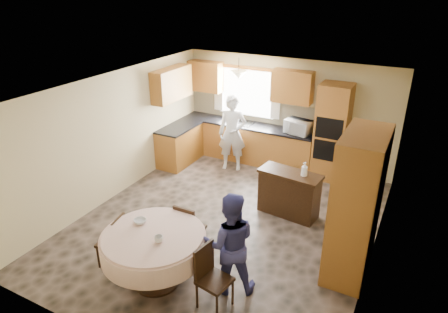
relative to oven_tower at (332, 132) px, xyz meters
name	(u,v)px	position (x,y,z in m)	size (l,w,h in m)	color
floor	(227,222)	(-1.15, -2.69, -1.06)	(5.00, 6.00, 0.01)	brown
ceiling	(227,89)	(-1.15, -2.69, 1.44)	(5.00, 6.00, 0.01)	white
wall_back	(286,112)	(-1.15, 0.31, 0.19)	(5.00, 0.02, 2.50)	tan
wall_front	(103,262)	(-1.15, -5.69, 0.19)	(5.00, 0.02, 2.50)	tan
wall_left	(115,136)	(-3.65, -2.69, 0.19)	(0.02, 6.00, 2.50)	tan
wall_right	(381,194)	(1.35, -2.69, 0.19)	(0.02, 6.00, 2.50)	tan
window	(247,93)	(-2.15, 0.29, 0.54)	(1.40, 0.03, 1.10)	white
curtain_left	(218,87)	(-2.90, 0.24, 0.59)	(0.22, 0.02, 1.15)	white
curtain_right	(276,95)	(-1.40, 0.24, 0.59)	(0.22, 0.02, 1.15)	white
base_cab_back	(247,143)	(-2.00, 0.01, -0.62)	(3.30, 0.60, 0.88)	#C37934
counter_back	(247,125)	(-2.00, 0.01, -0.16)	(3.30, 0.64, 0.04)	black
base_cab_left	(180,145)	(-3.35, -0.89, -0.62)	(0.60, 1.20, 0.88)	#C37934
counter_left	(179,127)	(-3.35, -0.89, -0.16)	(0.64, 1.20, 0.04)	black
backsplash	(252,110)	(-2.00, 0.30, 0.12)	(3.30, 0.02, 0.55)	beige
wall_cab_left	(206,76)	(-3.20, 0.15, 0.85)	(0.85, 0.33, 0.72)	#B67D2D
wall_cab_right	(292,87)	(-1.00, 0.15, 0.85)	(0.90, 0.33, 0.72)	#B67D2D
wall_cab_side	(172,84)	(-3.48, -0.89, 0.85)	(0.33, 1.20, 0.72)	#B67D2D
oven_tower	(332,132)	(0.00, 0.00, 0.00)	(0.66, 0.62, 2.12)	#C37934
oven_upper	(329,129)	(0.00, -0.31, 0.19)	(0.56, 0.01, 0.45)	black
oven_lower	(326,151)	(0.00, -0.31, -0.31)	(0.56, 0.01, 0.45)	black
pendant	(239,75)	(-2.15, -0.19, 1.06)	(0.36, 0.36, 0.18)	beige
sideboard	(289,195)	(-0.27, -1.88, -0.65)	(1.14, 0.47, 0.82)	#331E0E
space_heater	(358,225)	(1.05, -2.06, -0.82)	(0.35, 0.25, 0.48)	black
cupboard	(356,206)	(1.07, -2.95, 0.06)	(0.58, 1.17, 2.23)	#C37934
dining_table	(154,245)	(-1.35, -4.56, -0.40)	(1.48, 1.48, 0.85)	#331E0E
chair_left	(115,239)	(-2.14, -4.51, -0.59)	(0.43, 0.43, 0.86)	#331E0E
chair_back	(188,227)	(-1.29, -3.77, -0.56)	(0.40, 0.40, 0.91)	#331E0E
chair_right	(210,274)	(-0.44, -4.56, -0.55)	(0.46, 0.46, 0.92)	#331E0E
framed_picture	(384,169)	(1.32, -2.46, 0.49)	(0.06, 0.62, 0.51)	gold
microwave	(298,127)	(-0.74, -0.04, 0.02)	(0.57, 0.39, 0.32)	silver
person_sink	(232,133)	(-2.09, -0.59, -0.19)	(0.64, 0.42, 1.74)	silver
person_dining	(230,243)	(-0.35, -4.16, -0.29)	(0.75, 0.58, 1.54)	navy
bowl_sideboard	(272,170)	(-0.63, -1.88, -0.22)	(0.21, 0.21, 0.05)	#B2B2B2
bottle_sideboard	(304,170)	(-0.02, -1.88, -0.09)	(0.12, 0.12, 0.31)	silver
cup_table	(159,239)	(-1.17, -4.67, -0.16)	(0.12, 0.12, 0.09)	#B2B2B2
bowl_table	(140,221)	(-1.68, -4.43, -0.18)	(0.18, 0.18, 0.06)	#B2B2B2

